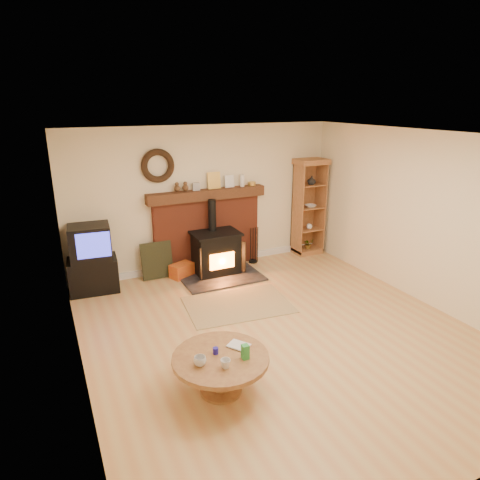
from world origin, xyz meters
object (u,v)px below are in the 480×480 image
tv_unit (92,260)px  curio_cabinet (308,207)px  wood_stove (217,254)px  coffee_table (221,363)px

tv_unit → curio_cabinet: size_ratio=0.58×
wood_stove → tv_unit: 2.11m
tv_unit → coffee_table: 3.39m
wood_stove → tv_unit: size_ratio=1.25×
curio_cabinet → wood_stove: bearing=-172.5°
wood_stove → curio_cabinet: size_ratio=0.73×
wood_stove → coffee_table: 3.31m
wood_stove → tv_unit: (-2.10, 0.19, 0.16)m
coffee_table → curio_cabinet: bearing=45.3°
wood_stove → curio_cabinet: 2.20m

